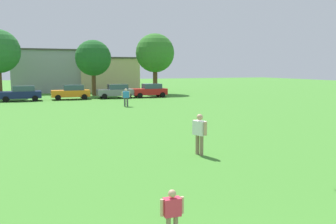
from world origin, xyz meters
TOP-DOWN VIEW (x-y plane):
  - ground_plane at (0.00, 30.00)m, footprint 160.00×160.00m
  - child_kite_flyer at (0.53, 3.21)m, footprint 0.53×0.22m
  - adult_bystander at (4.30, 9.67)m, footprint 0.47×0.79m
  - bystander_near_trees at (5.88, 28.90)m, footprint 0.81×0.37m
  - parked_car_navy_0 at (-3.61, 38.34)m, footprint 4.30×2.02m
  - parked_car_orange_1 at (1.74, 38.53)m, footprint 4.30×2.02m
  - parked_car_gray_2 at (6.96, 38.40)m, footprint 4.30×2.02m
  - parked_car_red_3 at (11.26, 38.25)m, footprint 4.30×2.02m
  - tree_right at (5.08, 43.23)m, footprint 4.67×4.67m
  - tree_far_right at (13.70, 43.41)m, footprint 5.40×5.40m
  - house_left at (0.86, 53.00)m, footprint 12.91×7.43m
  - house_right at (8.61, 53.00)m, footprint 9.26×8.57m

SIDE VIEW (x-z plane):
  - ground_plane at x=0.00m, z-range 0.00..0.00m
  - child_kite_flyer at x=0.53m, z-range 0.10..1.22m
  - parked_car_navy_0 at x=-3.61m, z-range 0.02..1.70m
  - parked_car_orange_1 at x=1.74m, z-range 0.02..1.70m
  - parked_car_gray_2 at x=6.96m, z-range 0.02..1.70m
  - parked_car_red_3 at x=11.26m, z-range 0.02..1.70m
  - bystander_near_trees at x=5.88m, z-range 0.16..1.87m
  - adult_bystander at x=4.30m, z-range 0.16..1.90m
  - house_right at x=8.61m, z-range 0.01..5.30m
  - house_left at x=0.86m, z-range 0.01..6.38m
  - tree_right at x=5.08m, z-range 1.27..8.55m
  - tree_far_right at x=13.70m, z-range 1.47..9.89m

